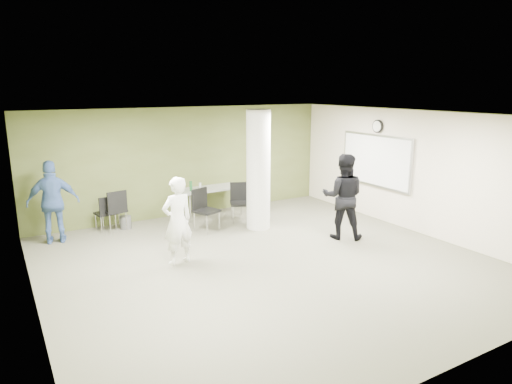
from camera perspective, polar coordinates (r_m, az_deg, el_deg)
floor at (r=8.87m, az=1.32°, el=-8.80°), size 8.00×8.00×0.00m
ceiling at (r=8.25m, az=1.42°, el=9.55°), size 8.00×8.00×0.00m
wall_back at (r=11.98m, az=-8.75°, el=3.77°), size 8.00×2.80×0.02m
wall_left at (r=7.27m, az=-26.64°, el=-3.56°), size 0.02×8.00×2.80m
wall_right_cream at (r=11.05m, az=19.33°, el=2.40°), size 0.02×8.00×2.80m
column at (r=10.63m, az=0.30°, el=2.75°), size 0.56×0.56×2.80m
whiteboard at (r=11.77m, az=14.70°, el=3.83°), size 0.05×2.30×1.30m
wall_clock at (r=11.68m, az=14.95°, el=7.95°), size 0.06×0.32×0.32m
folding_table at (r=11.77m, az=-5.66°, el=0.30°), size 1.62×0.73×1.01m
wastebasket at (r=11.28m, az=-15.98°, el=-3.68°), size 0.26×0.26×0.30m
chair_back_left at (r=11.06m, az=-17.17°, el=-1.85°), size 0.56×0.56×0.97m
chair_back_right at (r=11.16m, az=-18.23°, el=-2.24°), size 0.48×0.48×0.84m
chair_table_left at (r=10.68m, az=-6.56°, el=-1.79°), size 0.64×0.64×0.99m
chair_table_right at (r=11.40m, az=-2.04°, el=-0.86°), size 0.62×0.62×0.96m
woman_white at (r=8.70m, az=-9.79°, el=-3.57°), size 0.68×0.50×1.69m
man_black at (r=10.18m, az=10.83°, el=-0.56°), size 1.17×1.14×1.89m
man_blue at (r=10.63m, az=-24.01°, el=-1.17°), size 1.12×0.62×1.80m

